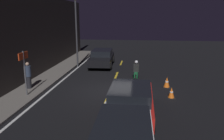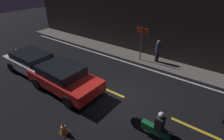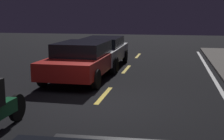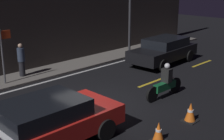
{
  "view_description": "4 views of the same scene",
  "coord_description": "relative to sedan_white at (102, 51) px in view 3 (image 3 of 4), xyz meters",
  "views": [
    {
      "loc": [
        -11.96,
        -1.6,
        4.27
      ],
      "look_at": [
        1.13,
        0.03,
        1.0
      ],
      "focal_mm": 35.0,
      "sensor_mm": 36.0,
      "label": 1
    },
    {
      "loc": [
        3.81,
        -6.2,
        5.64
      ],
      "look_at": [
        -1.06,
        0.36,
        1.12
      ],
      "focal_mm": 28.0,
      "sensor_mm": 36.0,
      "label": 2
    },
    {
      "loc": [
        7.85,
        2.0,
        2.43
      ],
      "look_at": [
        -1.1,
        0.23,
        0.76
      ],
      "focal_mm": 50.0,
      "sensor_mm": 36.0,
      "label": 3
    },
    {
      "loc": [
        -7.45,
        -8.16,
        4.61
      ],
      "look_at": [
        0.78,
        -0.06,
        1.17
      ],
      "focal_mm": 50.0,
      "sensor_mm": 36.0,
      "label": 4
    }
  ],
  "objects": [
    {
      "name": "lane_dash_a",
      "position": [
        -3.94,
        1.21,
        -0.73
      ],
      "size": [
        2.0,
        0.14,
        0.01
      ],
      "color": "gold",
      "rests_on": "ground"
    },
    {
      "name": "taxi_red",
      "position": [
        3.0,
        -0.09,
        0.02
      ],
      "size": [
        4.26,
        2.08,
        1.38
      ],
      "rotation": [
        0.0,
        0.0,
        -0.02
      ],
      "color": "red",
      "rests_on": "ground"
    },
    {
      "name": "ground_plane",
      "position": [
        6.06,
        1.21,
        -0.73
      ],
      "size": [
        56.0,
        56.0,
        0.0
      ],
      "primitive_type": "plane",
      "color": "black"
    },
    {
      "name": "lane_dash_b",
      "position": [
        0.56,
        1.21,
        -0.73
      ],
      "size": [
        2.0,
        0.14,
        0.01
      ],
      "color": "gold",
      "rests_on": "ground"
    },
    {
      "name": "sedan_white",
      "position": [
        0.0,
        0.0,
        0.0
      ],
      "size": [
        4.43,
        1.94,
        1.33
      ],
      "rotation": [
        0.0,
        0.0,
        0.01
      ],
      "color": "silver",
      "rests_on": "ground"
    },
    {
      "name": "lane_dash_c",
      "position": [
        5.06,
        1.21,
        -0.73
      ],
      "size": [
        2.0,
        0.14,
        0.01
      ],
      "color": "gold",
      "rests_on": "ground"
    }
  ]
}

